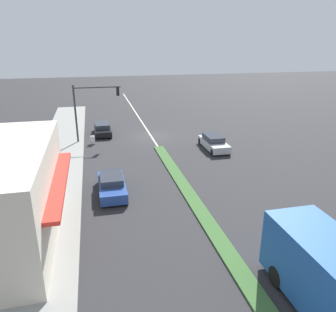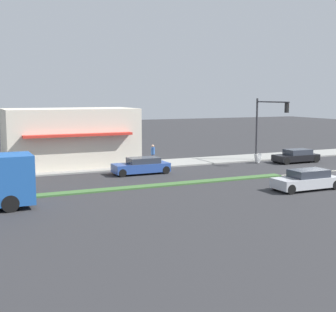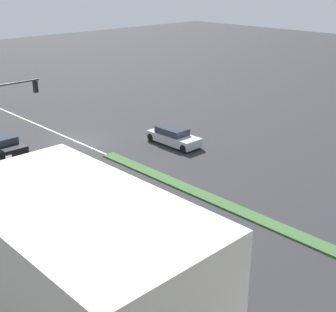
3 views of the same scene
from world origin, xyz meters
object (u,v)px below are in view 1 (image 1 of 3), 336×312
(pedestrian, at_px, (54,170))
(warning_aframe_sign, at_px, (93,140))
(traffic_signal_main, at_px, (90,103))
(sedan_silver, at_px, (214,143))
(coupe_blue, at_px, (112,185))
(suv_black, at_px, (103,129))

(pedestrian, distance_m, warning_aframe_sign, 9.39)
(traffic_signal_main, xyz_separation_m, sedan_silver, (-11.12, 4.94, -3.28))
(coupe_blue, bearing_deg, sedan_silver, -143.48)
(pedestrian, distance_m, suv_black, 12.93)
(coupe_blue, relative_size, suv_black, 1.04)
(sedan_silver, xyz_separation_m, coupe_blue, (10.00, 7.40, -0.01))
(sedan_silver, bearing_deg, suv_black, -36.84)
(traffic_signal_main, xyz_separation_m, coupe_blue, (-1.12, 12.35, -3.29))
(suv_black, bearing_deg, warning_aframe_sign, 71.57)
(traffic_signal_main, distance_m, warning_aframe_sign, 3.57)
(traffic_signal_main, bearing_deg, pedestrian, 74.30)
(pedestrian, height_order, suv_black, pedestrian)
(pedestrian, xyz_separation_m, suv_black, (-3.88, -12.33, -0.41))
(suv_black, bearing_deg, coupe_blue, 90.00)
(warning_aframe_sign, distance_m, suv_black, 3.56)
(warning_aframe_sign, xyz_separation_m, suv_black, (-1.12, -3.37, 0.15))
(warning_aframe_sign, height_order, coupe_blue, coupe_blue)
(pedestrian, distance_m, coupe_blue, 4.66)
(sedan_silver, bearing_deg, traffic_signal_main, -23.96)
(sedan_silver, height_order, suv_black, sedan_silver)
(suv_black, bearing_deg, traffic_signal_main, 66.19)
(pedestrian, xyz_separation_m, warning_aframe_sign, (-2.75, -8.96, -0.56))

